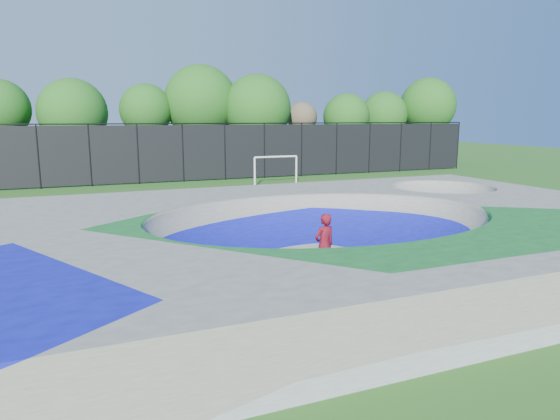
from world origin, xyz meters
The scene contains 7 objects.
ground centered at (0.00, 0.00, 0.00)m, with size 120.00×120.00×0.00m, color #245617.
skate_deck centered at (0.00, 0.00, 0.75)m, with size 22.00×14.00×1.50m, color gray.
skater centered at (-0.76, -1.49, 0.90)m, with size 0.66×0.43×1.81m, color red.
skateboard centered at (-0.76, -1.49, 0.03)m, with size 0.78×0.22×0.05m, color black.
soccer_goal centered at (5.00, 16.31, 1.38)m, with size 3.01×0.12×1.99m.
fence centered at (0.00, 21.00, 2.10)m, with size 48.09×0.09×4.04m.
treeline centered at (0.23, 25.83, 4.96)m, with size 53.50×7.49×8.57m.
Camera 1 is at (-7.02, -13.37, 4.38)m, focal length 32.00 mm.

